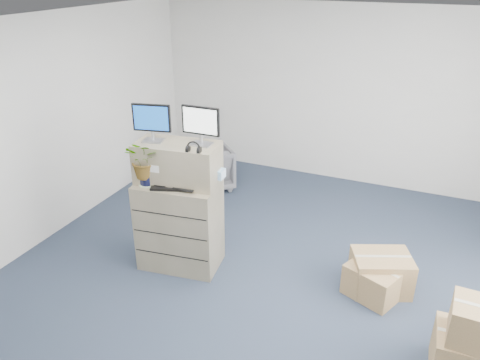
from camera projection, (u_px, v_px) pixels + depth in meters
name	position (u px, v px, depth m)	size (l,w,h in m)	color
ground	(255.00, 300.00, 5.06)	(7.00, 7.00, 0.00)	#232B40
wall_back	(338.00, 96.00, 7.38)	(6.00, 0.02, 2.80)	silver
filing_cabinet_lower	(180.00, 225.00, 5.46)	(0.92, 0.56, 1.07)	gray
filing_cabinet_upper	(178.00, 163.00, 5.18)	(0.92, 0.46, 0.46)	gray
monitor_left	(152.00, 121.00, 5.04)	(0.42, 0.21, 0.42)	#99999E
monitor_right	(201.00, 124.00, 4.95)	(0.43, 0.17, 0.42)	#99999E
headphones	(194.00, 148.00, 4.84)	(0.15, 0.15, 0.02)	black
keyboard	(176.00, 186.00, 5.14)	(0.53, 0.22, 0.03)	black
mouse	(202.00, 188.00, 5.09)	(0.10, 0.06, 0.03)	silver
water_bottle	(182.00, 171.00, 5.21)	(0.07, 0.07, 0.26)	#9DA1A5
phone_dock	(179.00, 178.00, 5.25)	(0.07, 0.06, 0.15)	silver
external_drive	(206.00, 178.00, 5.29)	(0.22, 0.16, 0.07)	black
tissue_box	(212.00, 173.00, 5.21)	(0.27, 0.14, 0.10)	#3F8CD8
potted_plant	(146.00, 164.00, 5.10)	(0.44, 0.48, 0.43)	#B2C9A2
office_chair	(206.00, 165.00, 7.44)	(0.74, 0.69, 0.76)	slate
cardboard_boxes	(450.00, 312.00, 4.50)	(2.18, 1.54, 0.79)	olive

